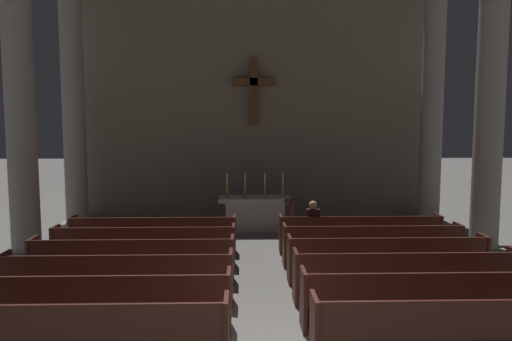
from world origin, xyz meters
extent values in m
cube|color=#4C2319|center=(-2.56, 0.00, 0.42)|extent=(3.91, 0.40, 0.05)
cube|color=#4C2319|center=(-2.56, -0.23, 0.70)|extent=(3.91, 0.05, 0.50)
cube|color=#4C2319|center=(-0.58, -0.02, 0.47)|extent=(0.06, 0.50, 0.95)
cube|color=#4C2319|center=(-2.56, 1.10, 0.42)|extent=(3.91, 0.40, 0.05)
cube|color=#4C2319|center=(-2.56, 0.87, 0.70)|extent=(3.91, 0.05, 0.50)
cube|color=#4C2319|center=(-2.56, 1.28, 0.20)|extent=(3.91, 0.04, 0.40)
cube|color=#4C2319|center=(-0.58, 1.08, 0.47)|extent=(0.06, 0.50, 0.95)
cube|color=#4C2319|center=(-2.56, 2.19, 0.42)|extent=(3.91, 0.40, 0.05)
cube|color=#4C2319|center=(-2.56, 1.97, 0.70)|extent=(3.91, 0.05, 0.50)
cube|color=#4C2319|center=(-2.56, 2.37, 0.20)|extent=(3.91, 0.04, 0.40)
cube|color=#4C2319|center=(-0.58, 2.17, 0.47)|extent=(0.06, 0.50, 0.95)
cube|color=#4C2319|center=(-4.54, 2.17, 0.47)|extent=(0.06, 0.50, 0.95)
cube|color=#4C2319|center=(-2.56, 3.29, 0.42)|extent=(3.91, 0.40, 0.05)
cube|color=#4C2319|center=(-2.56, 3.06, 0.70)|extent=(3.91, 0.05, 0.50)
cube|color=#4C2319|center=(-2.56, 3.47, 0.20)|extent=(3.91, 0.04, 0.40)
cube|color=#4C2319|center=(-0.58, 3.27, 0.47)|extent=(0.06, 0.50, 0.95)
cube|color=#4C2319|center=(-4.54, 3.27, 0.47)|extent=(0.06, 0.50, 0.95)
cube|color=#4C2319|center=(-2.56, 4.39, 0.42)|extent=(3.91, 0.40, 0.05)
cube|color=#4C2319|center=(-2.56, 4.16, 0.70)|extent=(3.91, 0.05, 0.50)
cube|color=#4C2319|center=(-2.56, 4.57, 0.20)|extent=(3.91, 0.04, 0.40)
cube|color=#4C2319|center=(-0.58, 4.37, 0.47)|extent=(0.06, 0.50, 0.95)
cube|color=#4C2319|center=(-4.54, 4.37, 0.47)|extent=(0.06, 0.50, 0.95)
cube|color=#4C2319|center=(-2.56, 5.48, 0.42)|extent=(3.91, 0.40, 0.05)
cube|color=#4C2319|center=(-2.56, 5.26, 0.70)|extent=(3.91, 0.05, 0.50)
cube|color=#4C2319|center=(-2.56, 5.66, 0.20)|extent=(3.91, 0.04, 0.40)
cube|color=#4C2319|center=(-0.58, 5.46, 0.47)|extent=(0.06, 0.50, 0.95)
cube|color=#4C2319|center=(-4.54, 5.46, 0.47)|extent=(0.06, 0.50, 0.95)
cube|color=#4C2319|center=(2.56, 0.00, 0.42)|extent=(3.91, 0.40, 0.05)
cube|color=#4C2319|center=(2.56, -0.23, 0.70)|extent=(3.91, 0.05, 0.50)
cube|color=#4C2319|center=(0.58, -0.02, 0.47)|extent=(0.06, 0.50, 0.95)
cube|color=#4C2319|center=(2.56, 1.10, 0.42)|extent=(3.91, 0.40, 0.05)
cube|color=#4C2319|center=(2.56, 0.87, 0.70)|extent=(3.91, 0.05, 0.50)
cube|color=#4C2319|center=(2.56, 1.28, 0.20)|extent=(3.91, 0.04, 0.40)
cube|color=#4C2319|center=(0.58, 1.08, 0.47)|extent=(0.06, 0.50, 0.95)
cube|color=#4C2319|center=(2.56, 2.19, 0.42)|extent=(3.91, 0.40, 0.05)
cube|color=#4C2319|center=(2.56, 1.97, 0.70)|extent=(3.91, 0.05, 0.50)
cube|color=#4C2319|center=(2.56, 2.37, 0.20)|extent=(3.91, 0.04, 0.40)
cube|color=#4C2319|center=(0.58, 2.17, 0.47)|extent=(0.06, 0.50, 0.95)
cube|color=#4C2319|center=(2.56, 3.29, 0.42)|extent=(3.91, 0.40, 0.05)
cube|color=#4C2319|center=(2.56, 3.06, 0.70)|extent=(3.91, 0.05, 0.50)
cube|color=#4C2319|center=(2.56, 3.47, 0.20)|extent=(3.91, 0.04, 0.40)
cube|color=#4C2319|center=(0.58, 3.27, 0.47)|extent=(0.06, 0.50, 0.95)
cube|color=#4C2319|center=(4.54, 3.27, 0.47)|extent=(0.06, 0.50, 0.95)
cube|color=#4C2319|center=(2.56, 4.39, 0.42)|extent=(3.91, 0.40, 0.05)
cube|color=#4C2319|center=(2.56, 4.16, 0.70)|extent=(3.91, 0.05, 0.50)
cube|color=#4C2319|center=(2.56, 4.57, 0.20)|extent=(3.91, 0.04, 0.40)
cube|color=#4C2319|center=(0.58, 4.37, 0.47)|extent=(0.06, 0.50, 0.95)
cube|color=#4C2319|center=(4.54, 4.37, 0.47)|extent=(0.06, 0.50, 0.95)
cube|color=#4C2319|center=(2.56, 5.48, 0.42)|extent=(3.91, 0.40, 0.05)
cube|color=#4C2319|center=(2.56, 5.26, 0.70)|extent=(3.91, 0.05, 0.50)
cube|color=#4C2319|center=(2.56, 5.66, 0.20)|extent=(3.91, 0.04, 0.40)
cube|color=#4C2319|center=(0.58, 5.46, 0.47)|extent=(0.06, 0.50, 0.95)
cube|color=#4C2319|center=(4.54, 5.46, 0.47)|extent=(0.06, 0.50, 0.95)
cube|color=#9E998E|center=(-5.51, 5.07, 0.10)|extent=(0.92, 0.92, 0.20)
cylinder|color=#9E998E|center=(-5.51, 5.07, 3.61)|extent=(0.66, 0.66, 7.22)
cube|color=#9E998E|center=(5.51, 5.07, 0.10)|extent=(0.92, 0.92, 0.20)
cylinder|color=#9E998E|center=(5.51, 5.07, 3.61)|extent=(0.66, 0.66, 7.22)
cube|color=#9E998E|center=(-5.51, 8.45, 0.10)|extent=(0.92, 0.92, 0.20)
cylinder|color=#9E998E|center=(-5.51, 8.45, 3.61)|extent=(0.66, 0.66, 7.22)
cube|color=#9E998E|center=(5.51, 8.45, 0.10)|extent=(0.92, 0.92, 0.20)
cylinder|color=#9E998E|center=(5.51, 8.45, 3.61)|extent=(0.66, 0.66, 7.22)
cube|color=#BCB7AD|center=(0.00, 8.08, 0.44)|extent=(1.76, 0.72, 0.88)
cube|color=#BCB7AD|center=(0.00, 8.08, 0.94)|extent=(2.20, 0.90, 0.12)
cube|color=silver|center=(0.00, 8.08, 1.00)|extent=(2.09, 0.86, 0.01)
cylinder|color=#B79338|center=(-0.85, 8.08, 1.02)|extent=(0.16, 0.16, 0.02)
cylinder|color=#B79338|center=(-0.85, 8.08, 1.21)|extent=(0.07, 0.07, 0.40)
cylinder|color=silver|center=(-0.85, 8.08, 1.57)|extent=(0.04, 0.04, 0.33)
cylinder|color=#B79338|center=(-0.30, 8.08, 1.02)|extent=(0.16, 0.16, 0.02)
cylinder|color=#B79338|center=(-0.30, 8.08, 1.21)|extent=(0.07, 0.07, 0.40)
cylinder|color=silver|center=(-0.30, 8.08, 1.57)|extent=(0.04, 0.04, 0.33)
cylinder|color=#B79338|center=(0.30, 8.08, 1.02)|extent=(0.16, 0.16, 0.02)
cylinder|color=#B79338|center=(0.30, 8.08, 1.21)|extent=(0.07, 0.07, 0.40)
cylinder|color=silver|center=(0.30, 8.08, 1.57)|extent=(0.04, 0.04, 0.33)
cylinder|color=#B79338|center=(0.85, 8.08, 1.02)|extent=(0.16, 0.16, 0.02)
cylinder|color=#B79338|center=(0.85, 8.08, 1.21)|extent=(0.07, 0.07, 0.40)
cylinder|color=silver|center=(0.85, 8.08, 1.57)|extent=(0.04, 0.04, 0.33)
cube|color=gray|center=(0.00, 10.13, 3.92)|extent=(12.07, 0.25, 7.84)
cube|color=brown|center=(0.00, 9.88, 4.31)|extent=(0.26, 0.26, 2.20)
cube|color=brown|center=(0.00, 9.88, 4.64)|extent=(1.41, 0.26, 0.26)
cylinder|color=#4C2319|center=(1.01, 6.88, 0.02)|extent=(0.36, 0.36, 0.04)
cylinder|color=#4C2319|center=(1.01, 6.88, 0.53)|extent=(0.10, 0.10, 1.05)
cube|color=#4C2319|center=(1.01, 6.88, 1.08)|extent=(0.44, 0.31, 0.15)
cube|color=#26262B|center=(1.37, 5.66, 0.23)|extent=(0.24, 0.14, 0.45)
cube|color=#26262B|center=(1.37, 5.53, 0.51)|extent=(0.28, 0.36, 0.12)
cube|color=#381919|center=(1.37, 5.40, 0.84)|extent=(0.32, 0.20, 0.54)
sphere|color=tan|center=(1.37, 5.40, 1.22)|extent=(0.20, 0.20, 0.20)
camera|label=1|loc=(-0.35, -5.82, 3.14)|focal=32.37mm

